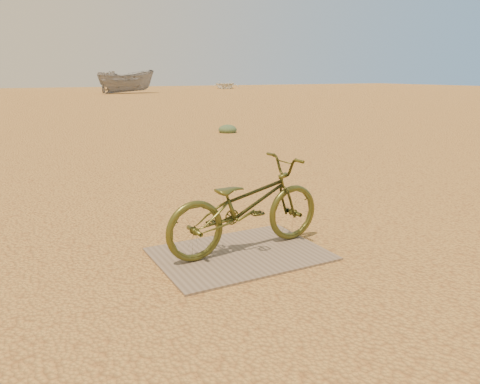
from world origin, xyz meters
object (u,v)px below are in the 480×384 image
plywood_board (240,254)px  boat_far_right (225,84)px  bicycle (246,205)px  boat_mid_right (127,82)px

plywood_board → boat_far_right: boat_far_right is taller
plywood_board → boat_far_right: bearing=63.9°
plywood_board → bicycle: (0.11, 0.08, 0.47)m
bicycle → boat_mid_right: size_ratio=0.33×
plywood_board → boat_far_right: 51.85m
boat_far_right → plywood_board: bearing=-84.4°
bicycle → boat_mid_right: (9.01, 38.39, 0.54)m
bicycle → boat_far_right: boat_far_right is taller
plywood_board → bicycle: bicycle is taller
bicycle → boat_mid_right: boat_mid_right is taller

